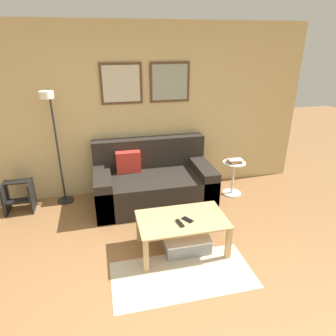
{
  "coord_description": "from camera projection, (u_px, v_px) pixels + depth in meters",
  "views": [
    {
      "loc": [
        -0.45,
        -1.6,
        2.29
      ],
      "look_at": [
        0.31,
        1.66,
        0.85
      ],
      "focal_mm": 32.0,
      "sensor_mm": 36.0,
      "label": 1
    }
  ],
  "objects": [
    {
      "name": "wall_back",
      "position": [
        130.0,
        112.0,
        4.51
      ],
      "size": [
        5.6,
        0.09,
        2.55
      ],
      "color": "tan",
      "rests_on": "ground_plane"
    },
    {
      "name": "area_rug",
      "position": [
        183.0,
        275.0,
        3.16
      ],
      "size": [
        1.49,
        0.72,
        0.01
      ],
      "primitive_type": "cube",
      "color": "#C1B299",
      "rests_on": "ground_plane"
    },
    {
      "name": "couch",
      "position": [
        153.0,
        183.0,
        4.51
      ],
      "size": [
        1.72,
        0.94,
        0.91
      ],
      "color": "#28231E",
      "rests_on": "ground_plane"
    },
    {
      "name": "coffee_table",
      "position": [
        182.0,
        224.0,
        3.43
      ],
      "size": [
        1.01,
        0.61,
        0.42
      ],
      "color": "tan",
      "rests_on": "ground_plane"
    },
    {
      "name": "storage_bin",
      "position": [
        186.0,
        243.0,
        3.51
      ],
      "size": [
        0.54,
        0.35,
        0.19
      ],
      "color": "gray",
      "rests_on": "ground_plane"
    },
    {
      "name": "floor_lamp",
      "position": [
        54.0,
        135.0,
        4.06
      ],
      "size": [
        0.25,
        0.47,
        1.7
      ],
      "color": "black",
      "rests_on": "ground_plane"
    },
    {
      "name": "side_table",
      "position": [
        233.0,
        175.0,
        4.72
      ],
      "size": [
        0.35,
        0.35,
        0.54
      ],
      "color": "silver",
      "rests_on": "ground_plane"
    },
    {
      "name": "book_stack",
      "position": [
        235.0,
        161.0,
        4.61
      ],
      "size": [
        0.22,
        0.19,
        0.06
      ],
      "color": "#4C4C51",
      "rests_on": "side_table"
    },
    {
      "name": "remote_control",
      "position": [
        180.0,
        223.0,
        3.3
      ],
      "size": [
        0.07,
        0.15,
        0.02
      ],
      "primitive_type": "cube",
      "rotation": [
        0.0,
        0.0,
        0.19
      ],
      "color": "black",
      "rests_on": "coffee_table"
    },
    {
      "name": "cell_phone",
      "position": [
        187.0,
        220.0,
        3.37
      ],
      "size": [
        0.13,
        0.15,
        0.01
      ],
      "primitive_type": "cube",
      "rotation": [
        0.0,
        0.0,
        0.55
      ],
      "color": "black",
      "rests_on": "coffee_table"
    },
    {
      "name": "step_stool",
      "position": [
        19.0,
        196.0,
        4.27
      ],
      "size": [
        0.38,
        0.32,
        0.44
      ],
      "color": "black",
      "rests_on": "ground_plane"
    }
  ]
}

